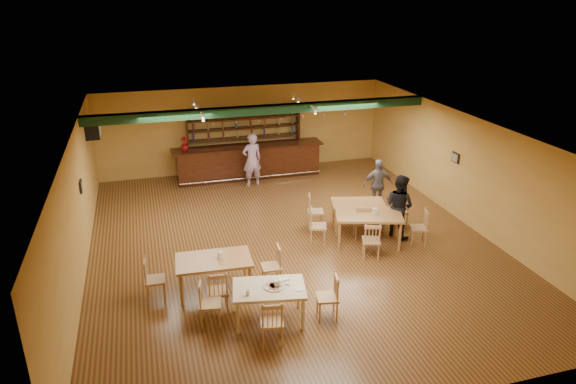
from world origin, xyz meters
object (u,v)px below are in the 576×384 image
object	(u,v)px
near_table	(269,304)
patron_bar	(252,160)
patron_right_a	(399,206)
bar_counter	(249,161)
dining_table_c	(215,275)
dining_table_d	(368,228)
dining_table_b	(358,214)

from	to	relation	value
near_table	patron_bar	distance (m)	7.61
near_table	patron_right_a	world-z (taller)	patron_right_a
bar_counter	dining_table_c	world-z (taller)	bar_counter
dining_table_c	dining_table_d	world-z (taller)	dining_table_d
bar_counter	dining_table_d	xyz separation A→B (m)	(1.89, -5.76, -0.15)
dining_table_b	patron_right_a	bearing A→B (deg)	-30.70
dining_table_d	patron_bar	distance (m)	5.32
dining_table_c	dining_table_d	distance (m)	4.29
near_table	patron_bar	bearing A→B (deg)	90.54
dining_table_d	near_table	world-z (taller)	dining_table_d
dining_table_b	dining_table_c	size ratio (longest dim) A/B	0.89
dining_table_d	patron_right_a	bearing A→B (deg)	30.81
patron_right_a	bar_counter	bearing A→B (deg)	0.05
bar_counter	patron_bar	distance (m)	0.89
dining_table_c	patron_right_a	distance (m)	5.28
dining_table_c	patron_right_a	bearing A→B (deg)	18.88
dining_table_d	patron_bar	xyz separation A→B (m)	(-1.94, 4.94, 0.47)
dining_table_c	dining_table_d	xyz separation A→B (m)	(4.12, 1.21, 0.02)
dining_table_c	patron_bar	world-z (taller)	patron_bar
dining_table_c	dining_table_d	bearing A→B (deg)	19.59
bar_counter	dining_table_d	world-z (taller)	bar_counter
dining_table_c	patron_right_a	size ratio (longest dim) A/B	0.94
dining_table_b	patron_bar	world-z (taller)	patron_bar
dining_table_c	near_table	size ratio (longest dim) A/B	1.13
near_table	patron_right_a	bearing A→B (deg)	43.77
dining_table_d	dining_table_b	bearing A→B (deg)	99.78
dining_table_c	near_table	distance (m)	1.60
dining_table_d	near_table	size ratio (longest dim) A/B	1.19
bar_counter	dining_table_c	bearing A→B (deg)	-107.74
dining_table_b	dining_table_d	distance (m)	1.02
patron_right_a	dining_table_d	bearing A→B (deg)	75.48
near_table	patron_bar	size ratio (longest dim) A/B	0.79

